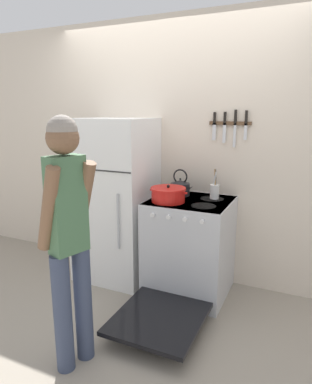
{
  "coord_description": "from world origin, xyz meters",
  "views": [
    {
      "loc": [
        1.25,
        -3.15,
        1.67
      ],
      "look_at": [
        0.03,
        -0.48,
        0.98
      ],
      "focal_mm": 32.0,
      "sensor_mm": 36.0,
      "label": 1
    }
  ],
  "objects": [
    {
      "name": "ground_plane",
      "position": [
        0.0,
        0.0,
        0.0
      ],
      "size": [
        14.0,
        14.0,
        0.0
      ],
      "primitive_type": "plane",
      "color": "gray"
    },
    {
      "name": "wall_back",
      "position": [
        0.0,
        0.03,
        1.27
      ],
      "size": [
        10.0,
        0.06,
        2.55
      ],
      "color": "beige",
      "rests_on": "ground_plane"
    },
    {
      "name": "refrigerator",
      "position": [
        -0.49,
        -0.31,
        0.8
      ],
      "size": [
        0.72,
        0.65,
        1.61
      ],
      "color": "white",
      "rests_on": "ground_plane"
    },
    {
      "name": "stove_range",
      "position": [
        0.3,
        -0.37,
        0.45
      ],
      "size": [
        0.72,
        1.38,
        0.9
      ],
      "color": "silver",
      "rests_on": "ground_plane"
    },
    {
      "name": "dutch_oven_pot",
      "position": [
        0.14,
        -0.46,
        0.96
      ],
      "size": [
        0.35,
        0.31,
        0.15
      ],
      "color": "red",
      "rests_on": "stove_range"
    },
    {
      "name": "tea_kettle",
      "position": [
        0.15,
        -0.2,
        0.97
      ],
      "size": [
        0.23,
        0.18,
        0.25
      ],
      "color": "black",
      "rests_on": "stove_range"
    },
    {
      "name": "utensil_jar",
      "position": [
        0.48,
        -0.19,
        0.97
      ],
      "size": [
        0.08,
        0.08,
        0.27
      ],
      "color": "silver",
      "rests_on": "stove_range"
    },
    {
      "name": "person",
      "position": [
        -0.08,
        -1.55,
        0.94
      ],
      "size": [
        0.33,
        0.39,
        1.65
      ],
      "rotation": [
        0.0,
        0.0,
        1.27
      ],
      "color": "#38425B",
      "rests_on": "ground_plane"
    },
    {
      "name": "wall_knife_strip",
      "position": [
        0.55,
        -0.02,
        1.57
      ],
      "size": [
        0.38,
        0.03,
        0.33
      ],
      "color": "brown"
    }
  ]
}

